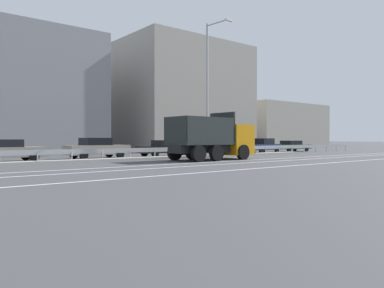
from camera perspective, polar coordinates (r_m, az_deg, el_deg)
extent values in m
plane|color=#424244|center=(25.22, -1.33, -2.49)|extent=(320.00, 320.00, 0.00)
cube|color=silver|center=(24.24, 5.68, -2.62)|extent=(55.48, 0.16, 0.01)
cube|color=silver|center=(22.96, 8.95, -2.82)|extent=(55.48, 0.16, 0.01)
cube|color=silver|center=(20.96, 15.42, -3.18)|extent=(55.48, 0.16, 0.01)
cube|color=gray|center=(26.93, -4.09, -2.08)|extent=(30.51, 1.10, 0.18)
cube|color=#9EA0A5|center=(28.05, -5.70, -0.89)|extent=(55.48, 0.04, 0.32)
cylinder|color=#ADADB2|center=(24.48, -22.48, -1.92)|extent=(0.09, 0.09, 0.62)
cylinder|color=#ADADB2|center=(25.16, -17.86, -1.83)|extent=(0.09, 0.09, 0.62)
cylinder|color=#ADADB2|center=(25.99, -13.51, -1.73)|extent=(0.09, 0.09, 0.62)
cylinder|color=#ADADB2|center=(26.96, -9.45, -1.62)|extent=(0.09, 0.09, 0.62)
cylinder|color=#ADADB2|center=(28.06, -5.70, -1.52)|extent=(0.09, 0.09, 0.62)
cylinder|color=#ADADB2|center=(29.27, -2.24, -1.42)|extent=(0.09, 0.09, 0.62)
cylinder|color=#ADADB2|center=(30.57, 0.94, -1.32)|extent=(0.09, 0.09, 0.62)
cylinder|color=#ADADB2|center=(31.97, 3.85, -1.23)|extent=(0.09, 0.09, 0.62)
cylinder|color=#ADADB2|center=(33.43, 6.51, -1.14)|extent=(0.09, 0.09, 0.62)
cylinder|color=#ADADB2|center=(34.97, 8.93, -1.06)|extent=(0.09, 0.09, 0.62)
cylinder|color=#ADADB2|center=(36.56, 11.16, -0.98)|extent=(0.09, 0.09, 0.62)
cylinder|color=#ADADB2|center=(38.20, 13.19, -0.91)|extent=(0.09, 0.09, 0.62)
cylinder|color=#ADADB2|center=(39.89, 15.05, -0.85)|extent=(0.09, 0.09, 0.62)
cylinder|color=#ADADB2|center=(41.61, 16.77, -0.78)|extent=(0.09, 0.09, 0.62)
cylinder|color=#ADADB2|center=(43.37, 18.34, -0.73)|extent=(0.09, 0.09, 0.62)
cylinder|color=#ADADB2|center=(45.16, 19.79, -0.67)|extent=(0.09, 0.09, 0.62)
cylinder|color=#ADADB2|center=(46.97, 21.13, -0.62)|extent=(0.09, 0.09, 0.62)
cylinder|color=#ADADB2|center=(48.81, 22.37, -0.58)|extent=(0.09, 0.09, 0.62)
cube|color=orange|center=(27.06, 6.26, 0.65)|extent=(1.95, 2.51, 2.13)
cube|color=black|center=(27.77, 7.62, 1.41)|extent=(0.08, 2.12, 0.80)
cube|color=black|center=(27.81, 7.66, -1.22)|extent=(0.16, 2.42, 0.24)
cube|color=black|center=(24.89, 1.26, -0.72)|extent=(4.44, 1.46, 0.53)
cube|color=#232828|center=(24.88, 1.26, 0.03)|extent=(4.28, 2.47, 0.12)
cube|color=#232828|center=(25.74, -0.41, 2.07)|extent=(4.23, 0.20, 1.69)
cube|color=#232828|center=(24.05, 3.06, 2.15)|extent=(4.23, 0.20, 1.69)
cube|color=#232828|center=(26.30, 4.64, 2.50)|extent=(0.16, 2.37, 2.11)
cube|color=#232828|center=(23.57, -2.50, 2.18)|extent=(0.16, 2.37, 1.69)
cylinder|color=black|center=(27.73, 4.04, -1.11)|extent=(1.05, 0.34, 1.04)
cylinder|color=black|center=(26.05, 7.75, -1.24)|extent=(1.05, 0.34, 1.04)
cylinder|color=black|center=(26.02, 0.04, -1.24)|extent=(1.05, 0.34, 1.04)
cylinder|color=black|center=(24.23, 3.74, -1.39)|extent=(1.05, 0.34, 1.04)
cylinder|color=black|center=(25.05, -2.65, -1.32)|extent=(1.05, 0.34, 1.04)
cylinder|color=black|center=(23.19, 1.00, -1.49)|extent=(1.05, 0.34, 1.04)
cylinder|color=white|center=(30.30, 4.27, -1.59)|extent=(0.16, 0.16, 0.36)
cylinder|color=black|center=(30.29, 4.27, -0.90)|extent=(0.16, 0.16, 0.36)
cylinder|color=white|center=(30.28, 4.27, -0.21)|extent=(0.16, 0.16, 0.36)
cylinder|color=black|center=(30.27, 4.27, 0.48)|extent=(0.16, 0.16, 0.36)
cylinder|color=white|center=(30.27, 4.27, 1.17)|extent=(0.16, 0.16, 0.36)
cylinder|color=#1E4CB2|center=(30.28, 4.27, 2.09)|extent=(0.61, 0.03, 0.61)
cylinder|color=white|center=(30.28, 4.27, 2.09)|extent=(0.66, 0.02, 0.66)
cylinder|color=#ADADB2|center=(29.41, 2.34, 8.12)|extent=(0.18, 0.18, 10.38)
cylinder|color=#ADADB2|center=(29.73, 3.95, 17.99)|extent=(0.26, 2.22, 0.10)
cube|color=silver|center=(28.99, 5.64, 18.27)|extent=(0.71, 0.25, 0.12)
cube|color=gray|center=(26.04, -26.33, -1.11)|extent=(4.36, 1.93, 0.63)
cube|color=black|center=(26.00, -26.62, 0.10)|extent=(1.84, 1.69, 0.48)
cylinder|color=black|center=(27.26, -23.99, -1.68)|extent=(0.60, 0.20, 0.60)
cylinder|color=black|center=(25.52, -22.92, -1.84)|extent=(0.60, 0.20, 0.60)
cube|color=gray|center=(28.25, -14.24, -0.85)|extent=(4.65, 1.93, 0.68)
cube|color=black|center=(28.18, -14.50, 0.38)|extent=(1.98, 1.63, 0.54)
cylinder|color=black|center=(29.67, -12.51, -1.43)|extent=(0.61, 0.22, 0.60)
cylinder|color=black|center=(28.19, -10.88, -1.54)|extent=(0.61, 0.22, 0.60)
cylinder|color=black|center=(28.43, -17.57, -1.54)|extent=(0.61, 0.22, 0.60)
cylinder|color=black|center=(26.89, -16.15, -1.67)|extent=(0.61, 0.22, 0.60)
cube|color=black|center=(30.70, -4.27, -0.82)|extent=(4.54, 1.69, 0.55)
cube|color=black|center=(30.77, -4.06, 0.14)|extent=(1.91, 1.47, 0.48)
cylinder|color=black|center=(29.27, -5.63, -1.44)|extent=(0.60, 0.20, 0.60)
cylinder|color=black|center=(30.59, -7.27, -1.35)|extent=(0.60, 0.20, 0.60)
cylinder|color=black|center=(30.91, -1.29, -1.32)|extent=(0.60, 0.20, 0.60)
cylinder|color=black|center=(32.17, -3.02, -1.23)|extent=(0.60, 0.20, 0.60)
cube|color=silver|center=(34.85, 3.48, -0.54)|extent=(4.49, 1.73, 0.64)
cube|color=black|center=(34.75, 3.32, 0.35)|extent=(1.89, 1.51, 0.44)
cylinder|color=black|center=(36.40, 4.22, -0.99)|extent=(0.60, 0.20, 0.60)
cylinder|color=black|center=(35.24, 6.03, -1.06)|extent=(0.60, 0.20, 0.60)
cylinder|color=black|center=(34.55, 0.88, -1.09)|extent=(0.60, 0.20, 0.60)
cylinder|color=black|center=(33.33, 2.66, -1.16)|extent=(0.60, 0.20, 0.60)
cube|color=navy|center=(39.15, 10.66, -0.44)|extent=(4.41, 2.14, 0.59)
cube|color=black|center=(39.24, 10.77, 0.42)|extent=(1.91, 1.74, 0.59)
cylinder|color=black|center=(37.57, 10.53, -0.95)|extent=(0.61, 0.24, 0.60)
cylinder|color=black|center=(38.63, 8.44, -0.89)|extent=(0.61, 0.24, 0.60)
cylinder|color=black|center=(39.74, 12.80, -0.86)|extent=(0.61, 0.24, 0.60)
cylinder|color=black|center=(40.74, 10.77, -0.81)|extent=(0.61, 0.24, 0.60)
cube|color=#335B33|center=(43.76, 14.99, -0.40)|extent=(4.96, 1.94, 0.48)
cube|color=black|center=(43.64, 14.87, 0.21)|extent=(2.12, 1.60, 0.45)
cylinder|color=black|center=(45.45, 15.39, -0.66)|extent=(0.61, 0.23, 0.60)
cylinder|color=black|center=(44.46, 17.03, -0.70)|extent=(0.61, 0.23, 0.60)
cylinder|color=black|center=(43.12, 12.89, -0.73)|extent=(0.61, 0.23, 0.60)
cylinder|color=black|center=(42.08, 14.56, -0.77)|extent=(0.61, 0.23, 0.60)
cube|color=gray|center=(48.66, -2.76, 6.84)|extent=(15.47, 14.52, 13.10)
cube|color=gray|center=(62.42, 11.74, 2.63)|extent=(15.83, 11.97, 6.87)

